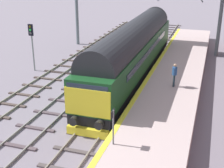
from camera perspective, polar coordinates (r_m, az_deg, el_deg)
ground_plane at (r=22.17m, az=0.35°, el=-3.26°), size 140.00×140.00×0.00m
track_main at (r=22.15m, az=0.35°, el=-3.13°), size 2.50×60.00×0.15m
track_adjacent_west at (r=23.26m, az=-7.32°, el=-2.08°), size 2.50×60.00×0.15m
track_adjacent_far_west at (r=24.80m, az=-14.38°, el=-1.08°), size 2.50×60.00×0.15m
station_platform at (r=21.25m, az=9.65°, el=-3.23°), size 4.00×44.00×1.01m
diesel_locomotive at (r=26.04m, az=3.85°, el=6.28°), size 2.74×20.32×4.68m
signal_post_mid at (r=28.58m, az=-14.13°, el=7.45°), size 0.44×0.22×4.16m
platform_number_sign at (r=14.91m, az=0.17°, el=-6.78°), size 0.10×0.44×1.77m
waiting_passenger at (r=22.28m, az=11.11°, el=1.97°), size 0.34×0.51×1.64m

